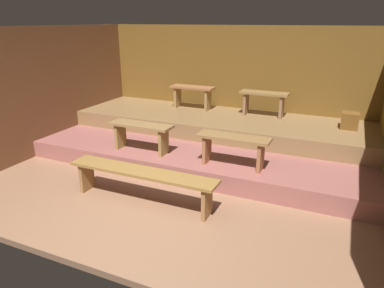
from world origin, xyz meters
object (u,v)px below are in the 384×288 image
(bench_lower_left, at_px, (141,131))
(bench_middle_left, at_px, (192,93))
(bench_lower_right, at_px, (233,144))
(wooden_crate_middle, at_px, (350,121))
(bench_middle_right, at_px, (264,99))
(bench_floor_center, at_px, (142,177))

(bench_lower_left, bearing_deg, bench_middle_left, 89.01)
(bench_lower_right, distance_m, wooden_crate_middle, 2.28)
(bench_middle_left, relative_size, wooden_crate_middle, 3.27)
(bench_middle_left, xyz_separation_m, bench_middle_right, (1.48, 0.00, 0.00))
(bench_lower_right, height_order, bench_middle_left, bench_middle_left)
(bench_middle_right, xyz_separation_m, wooden_crate_middle, (1.53, -0.23, -0.19))
(bench_middle_left, bearing_deg, bench_lower_right, -52.26)
(bench_lower_right, bearing_deg, wooden_crate_middle, 49.07)
(bench_lower_left, distance_m, bench_middle_left, 1.97)
(bench_floor_center, xyz_separation_m, bench_lower_left, (-0.64, 1.04, 0.24))
(bench_floor_center, relative_size, bench_lower_right, 1.97)
(wooden_crate_middle, bearing_deg, bench_lower_right, -130.93)
(bench_floor_center, xyz_separation_m, bench_middle_left, (-0.61, 2.99, 0.52))
(bench_middle_right, bearing_deg, bench_lower_left, -127.74)
(bench_floor_center, distance_m, wooden_crate_middle, 3.67)
(bench_lower_left, bearing_deg, wooden_crate_middle, 29.56)
(bench_floor_center, relative_size, bench_middle_right, 2.30)
(bench_lower_right, bearing_deg, bench_middle_left, 127.74)
(bench_middle_left, bearing_deg, bench_middle_right, 0.00)
(bench_middle_right, distance_m, wooden_crate_middle, 1.56)
(bench_middle_right, bearing_deg, wooden_crate_middle, -8.46)
(bench_floor_center, bearing_deg, bench_lower_right, 48.83)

